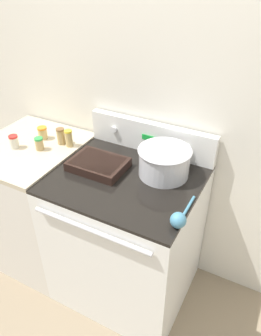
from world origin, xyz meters
The scene contains 13 objects.
ground_plane centered at (0.00, 0.00, 0.00)m, with size 12.00×12.00×0.00m, color gray.
kitchen_wall centered at (0.00, 0.73, 1.25)m, with size 8.00×0.05×2.50m.
stove_range centered at (0.00, 0.35, 0.46)m, with size 0.81×0.73×0.92m.
control_panel centered at (0.00, 0.67, 1.02)m, with size 0.81×0.07×0.19m.
side_counter centered at (-0.72, 0.35, 0.47)m, with size 0.62×0.70×0.93m.
mixing_bowl centered at (0.17, 0.48, 1.01)m, with size 0.30×0.30×0.16m.
casserole_dish centered at (-0.18, 0.36, 0.95)m, with size 0.31×0.23×0.05m.
ladle centered at (0.39, 0.14, 0.95)m, with size 0.08×0.27×0.08m.
spice_jar_yellow_cap centered at (-0.47, 0.47, 0.99)m, with size 0.05×0.05×0.11m.
spice_jar_brown_cap centered at (-0.53, 0.47, 0.98)m, with size 0.05×0.05×0.11m.
spice_jar_green_cap centered at (-0.61, 0.35, 0.97)m, with size 0.05×0.05×0.08m.
spice_jar_orange_cap centered at (-0.68, 0.47, 0.97)m, with size 0.06×0.06×0.08m.
spice_jar_red_cap centered at (-0.76, 0.30, 0.97)m, with size 0.06×0.06×0.08m.
Camera 1 is at (0.71, -0.94, 1.97)m, focal length 35.00 mm.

